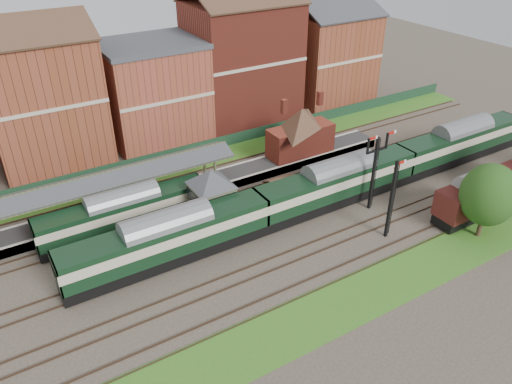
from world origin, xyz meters
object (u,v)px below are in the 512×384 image
dmu_train (338,182)px  goods_van_a (467,201)px  platform_railcar (124,212)px  signal_box (212,196)px  semaphore_bracket (374,168)px

dmu_train → goods_van_a: dmu_train is taller
platform_railcar → dmu_train: bearing=-17.7°
goods_van_a → signal_box: bearing=150.2°
semaphore_bracket → platform_railcar: 24.49m
dmu_train → platform_railcar: bearing=162.3°
semaphore_bracket → dmu_train: 4.01m
platform_railcar → goods_van_a: (29.00, -15.50, 0.02)m
platform_railcar → goods_van_a: size_ratio=2.50×
signal_box → goods_van_a: bearing=-29.8°
semaphore_bracket → dmu_train: bearing=132.7°
dmu_train → goods_van_a: (8.67, -9.00, -0.28)m
signal_box → platform_railcar: bearing=156.9°
semaphore_bracket → goods_van_a: size_ratio=1.26×
signal_box → dmu_train: (12.73, -3.25, -0.68)m
signal_box → goods_van_a: signal_box is taller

